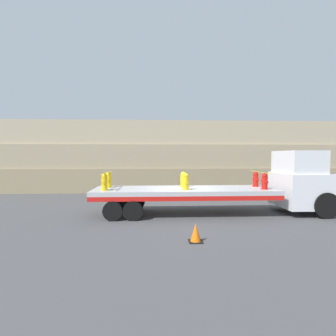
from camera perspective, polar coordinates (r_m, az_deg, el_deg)
name	(u,v)px	position (r m, az deg, el deg)	size (l,w,h in m)	color
ground_plane	(184,214)	(12.55, 3.56, -9.95)	(120.00, 120.00, 0.00)	#474749
rock_cliff	(172,156)	(20.76, 0.94, 2.55)	(60.00, 3.30, 5.36)	gray
truck_cab	(303,182)	(14.14, 27.34, -2.81)	(2.29, 2.62, 2.98)	silver
flatbed_trailer	(175,193)	(12.32, 1.46, -5.49)	(8.42, 2.51, 1.22)	#B2B2B7
fire_hydrant_yellow_near_0	(104,182)	(11.90, -13.68, -3.04)	(0.33, 0.57, 0.74)	gold
fire_hydrant_yellow_far_0	(109,180)	(12.94, -12.80, -2.57)	(0.33, 0.57, 0.74)	gold
fire_hydrant_yellow_near_1	(186,182)	(11.77, 3.87, -3.03)	(0.33, 0.57, 0.74)	gold
fire_hydrant_yellow_far_1	(183,180)	(12.82, 3.32, -2.56)	(0.33, 0.57, 0.74)	gold
fire_hydrant_red_near_2	(265,181)	(12.71, 20.28, -2.77)	(0.33, 0.57, 0.74)	red
fire_hydrant_red_far_2	(256,179)	(13.69, 18.54, -2.36)	(0.33, 0.57, 0.74)	red
cargo_strap_rear	(107,173)	(12.39, -13.24, -0.99)	(0.05, 2.60, 0.01)	yellow
cargo_strap_middle	(260,172)	(13.17, 19.40, -0.86)	(0.05, 2.60, 0.01)	yellow
traffic_cone	(196,233)	(8.65, 6.04, -13.84)	(0.44, 0.44, 0.60)	black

